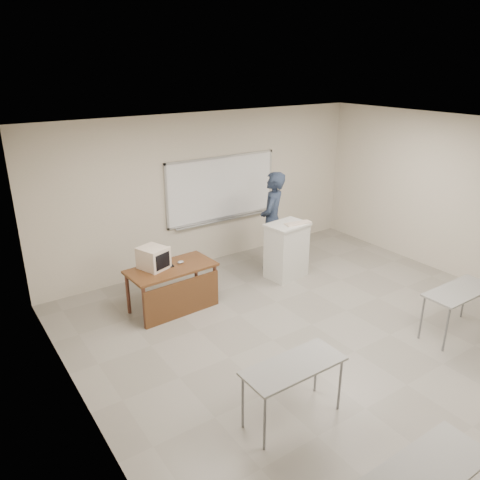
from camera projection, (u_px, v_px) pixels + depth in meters
floor at (354, 352)px, 6.66m from camera, size 7.00×8.00×0.01m
whiteboard at (222, 189)px, 9.34m from camera, size 2.48×0.10×1.31m
student_desks at (448, 358)px, 5.38m from camera, size 4.40×2.20×0.73m
instructor_desk at (175, 281)px, 7.56m from camera, size 1.42×0.71×0.75m
podium at (286, 250)px, 8.81m from camera, size 0.76×0.55×1.07m
crt_monitor at (153, 258)px, 7.47m from camera, size 0.39×0.44×0.37m
laptop at (161, 262)px, 7.62m from camera, size 0.31×0.29×0.23m
mouse at (181, 262)px, 7.71m from camera, size 0.13×0.10×0.04m
keyboard at (298, 223)px, 8.61m from camera, size 0.52×0.24×0.03m
presenter at (272, 221)px, 9.10m from camera, size 0.84×0.80×1.93m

